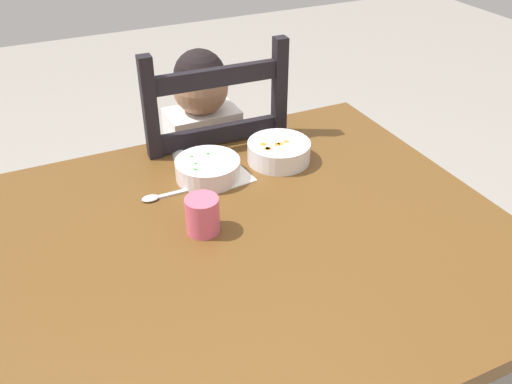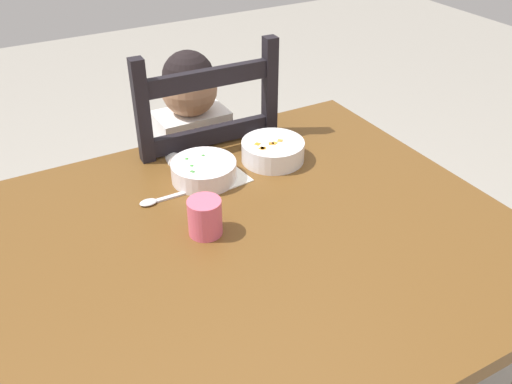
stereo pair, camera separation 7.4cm
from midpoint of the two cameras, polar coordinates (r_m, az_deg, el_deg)
The scene contains 8 objects.
dining_table at distance 1.31m, azimuth -1.91°, elevation -7.78°, with size 1.18×1.03×0.73m.
dining_chair at distance 1.85m, azimuth -7.09°, elevation -0.35°, with size 0.44×0.44×1.02m.
child_figure at distance 1.76m, azimuth -7.35°, elevation 3.95°, with size 0.32×0.31×0.96m.
bowl_of_peas at distance 1.43m, azimuth -7.02°, elevation 2.21°, with size 0.17×0.17×0.05m.
bowl_of_carrots at distance 1.51m, azimuth 0.34°, elevation 4.32°, with size 0.17×0.17×0.06m.
spoon at distance 1.38m, azimuth -11.83°, elevation -0.88°, with size 0.14×0.03×0.01m.
drinking_cup at distance 1.23m, azimuth -7.05°, elevation -2.63°, with size 0.08×0.08×0.09m, color #E35D78.
paper_napkin at distance 1.44m, azimuth -5.32°, elevation 1.42°, with size 0.14×0.12×0.00m, color white.
Camera 2 is at (-0.47, -0.87, 1.49)m, focal length 38.59 mm.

